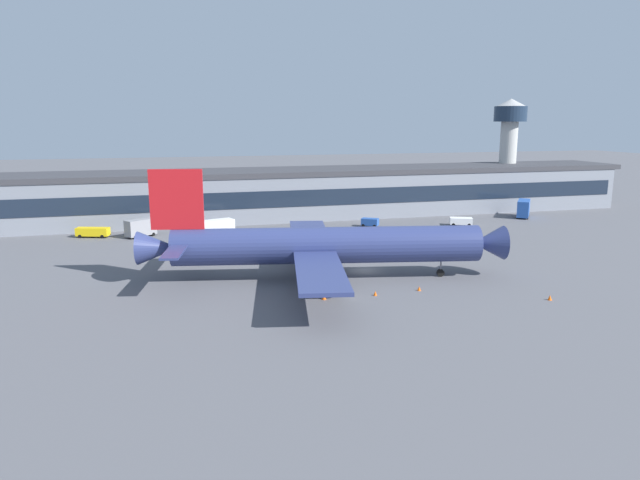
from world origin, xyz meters
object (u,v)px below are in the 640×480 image
Objects in this scene: airliner at (321,245)px; stair_truck at (140,227)px; control_tower at (509,139)px; fuel_truck at (212,228)px; traffic_cone_3 at (550,298)px; catering_truck at (523,208)px; traffic_cone_2 at (324,297)px; traffic_cone_1 at (375,293)px; baggage_tug at (370,222)px; follow_me_car at (307,230)px; pushback_tractor at (461,221)px; belt_loader at (92,232)px; traffic_cone_0 at (419,288)px.

airliner is 47.68m from stair_truck.
airliner is 1.87× the size of control_tower.
fuel_truck is 12.97× the size of traffic_cone_3.
stair_truck is at bearing -179.97° from catering_truck.
fuel_truck reaches higher than traffic_cone_2.
airliner reaches higher than traffic_cone_1.
baggage_tug is 5.51× the size of traffic_cone_2.
fuel_truck reaches higher than traffic_cone_1.
follow_me_car is at bearing -161.47° from baggage_tug.
pushback_tractor is 8.87× the size of traffic_cone_1.
baggage_tug reaches higher than traffic_cone_3.
belt_loader is 9.82× the size of traffic_cone_3.
stair_truck reaches higher than fuel_truck.
traffic_cone_1 is (31.06, -49.54, -1.67)m from stair_truck.
airliner is 71.68× the size of traffic_cone_2.
traffic_cone_1 is (-17.00, -47.85, -0.78)m from baggage_tug.
control_tower is at bearing 60.61° from traffic_cone_3.
traffic_cone_0 is at bearing -40.01° from airliner.
traffic_cone_0 is at bearing -83.16° from follow_me_car.
traffic_cone_1 is 7.04m from traffic_cone_2.
traffic_cone_1 is 22.51m from traffic_cone_3.
fuel_truck is 74.11m from catering_truck.
airliner is 7.95× the size of belt_loader.
follow_me_car is 43.35m from traffic_cone_2.
follow_me_car is at bearing -11.92° from stair_truck.
stair_truck is at bearing 115.95° from traffic_cone_2.
follow_me_car is 7.24× the size of traffic_cone_0.
traffic_cone_3 is (14.47, -8.46, 0.02)m from traffic_cone_0.
stair_truck is (-13.84, 3.81, 0.10)m from fuel_truck.
stair_truck is at bearing -168.38° from control_tower.
airliner is at bearing -49.56° from belt_loader.
catering_truck is at bearing 37.75° from traffic_cone_2.
stair_truck is 0.86× the size of catering_truck.
traffic_cone_3 is (-16.01, -51.71, -0.71)m from pushback_tractor.
follow_me_car reaches higher than pushback_tractor.
control_tower is 41.08m from pushback_tractor.
belt_loader is at bearing 167.76° from follow_me_car.
traffic_cone_2 is (-24.03, -47.68, -0.71)m from baggage_tug.
catering_truck is 67.77m from traffic_cone_3.
traffic_cone_3 is at bearing -119.39° from control_tower.
control_tower is at bearing 68.48° from catering_truck.
airliner is 11.64× the size of follow_me_car.
control_tower is 107.57m from belt_loader.
control_tower is 3.22× the size of fuel_truck.
baggage_tug is 50.78m from traffic_cone_1.
baggage_tug is (-47.52, -21.35, -16.87)m from control_tower.
traffic_cone_3 is (-43.46, -77.16, -17.62)m from control_tower.
fuel_truck is at bearing -14.58° from belt_loader.
control_tower is 6.96× the size of baggage_tug.
traffic_cone_3 is at bearing -54.52° from fuel_truck.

